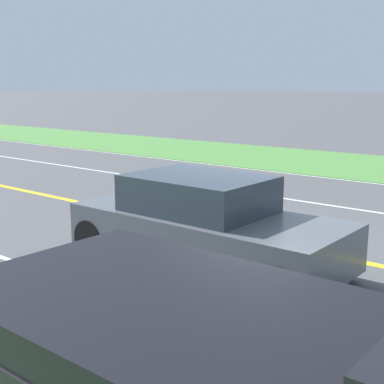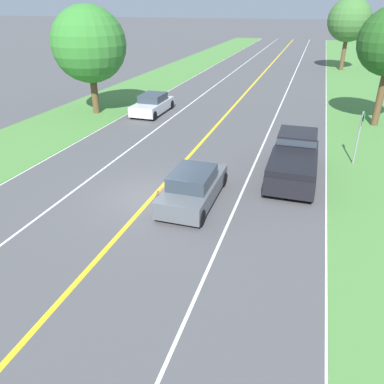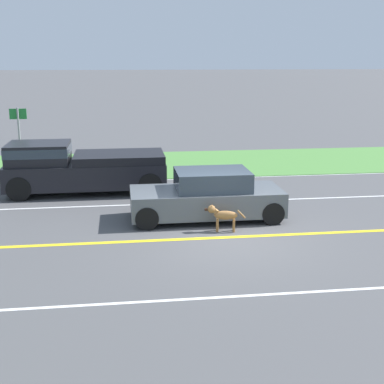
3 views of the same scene
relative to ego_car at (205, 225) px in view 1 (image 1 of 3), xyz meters
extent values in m
plane|color=#4C4C4F|center=(-1.74, -0.24, -0.66)|extent=(400.00, 400.00, 0.00)
cube|color=yellow|center=(-1.74, -0.24, -0.66)|extent=(0.18, 160.00, 0.01)
cube|color=white|center=(1.76, -0.24, -0.66)|extent=(0.10, 160.00, 0.01)
cube|color=white|center=(-5.24, -0.24, -0.66)|extent=(0.10, 160.00, 0.01)
cube|color=#51565B|center=(0.00, 0.04, -0.14)|extent=(1.80, 4.33, 0.69)
cube|color=#2D3842|center=(0.00, -0.13, 0.49)|extent=(1.54, 2.08, 0.55)
cylinder|color=black|center=(0.81, 1.79, -0.34)|extent=(0.22, 0.64, 0.64)
cylinder|color=black|center=(0.81, -1.71, -0.34)|extent=(0.22, 0.64, 0.64)
cylinder|color=black|center=(-0.81, 1.79, -0.34)|extent=(0.22, 0.64, 0.64)
cylinder|color=black|center=(-0.81, -1.71, -0.34)|extent=(0.22, 0.64, 0.64)
ellipsoid|color=olive|center=(-1.23, -0.29, -0.21)|extent=(0.33, 0.66, 0.24)
cylinder|color=olive|center=(-1.12, -0.09, -0.50)|extent=(0.07, 0.07, 0.33)
cylinder|color=olive|center=(-1.21, -0.52, -0.50)|extent=(0.07, 0.07, 0.33)
cylinder|color=olive|center=(-1.26, -0.06, -0.50)|extent=(0.07, 0.07, 0.33)
cylinder|color=olive|center=(-1.35, -0.49, -0.50)|extent=(0.07, 0.07, 0.33)
cylinder|color=olive|center=(-1.18, -0.03, -0.11)|extent=(0.16, 0.20, 0.17)
sphere|color=olive|center=(-1.15, 0.08, -0.05)|extent=(0.26, 0.26, 0.21)
ellipsoid|color=#331E14|center=(-1.12, 0.22, -0.07)|extent=(0.12, 0.12, 0.08)
cone|color=brown|center=(-1.10, 0.05, 0.03)|extent=(0.08, 0.08, 0.10)
cone|color=brown|center=(-1.21, 0.08, 0.03)|extent=(0.08, 0.08, 0.10)
cylinder|color=olive|center=(-1.32, -0.70, -0.17)|extent=(0.10, 0.24, 0.23)
cube|color=black|center=(3.67, 2.50, 0.54)|extent=(1.99, 3.05, 0.28)
cylinder|color=black|center=(2.74, 1.50, -0.26)|extent=(0.22, 0.80, 0.80)
camera|label=1|loc=(6.27, 4.85, 2.11)|focal=50.00mm
camera|label=2|loc=(4.09, -12.93, 6.64)|focal=35.00mm
camera|label=3|loc=(-14.65, 2.42, 3.87)|focal=50.00mm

